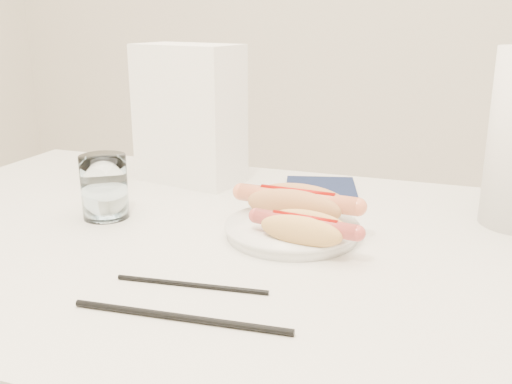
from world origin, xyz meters
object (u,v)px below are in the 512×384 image
(table, at_px, (216,271))
(hotdog_right, at_px, (305,228))
(napkin_box, at_px, (189,114))
(plate, at_px, (292,231))
(hotdog_left, at_px, (297,204))
(water_glass, at_px, (104,187))

(table, relative_size, hotdog_right, 7.86)
(hotdog_right, distance_m, napkin_box, 0.43)
(table, bearing_deg, plate, 16.97)
(plate, height_order, hotdog_right, hotdog_right)
(plate, relative_size, hotdog_left, 1.02)
(plate, height_order, hotdog_left, hotdog_left)
(hotdog_right, bearing_deg, plate, 130.05)
(hotdog_right, relative_size, water_glass, 1.48)
(plate, xyz_separation_m, water_glass, (-0.31, -0.02, 0.04))
(table, relative_size, water_glass, 11.61)
(hotdog_left, xyz_separation_m, napkin_box, (-0.27, 0.19, 0.09))
(hotdog_right, bearing_deg, water_glass, -177.56)
(table, bearing_deg, hotdog_right, -7.49)
(table, xyz_separation_m, hotdog_right, (0.14, -0.02, 0.10))
(napkin_box, bearing_deg, hotdog_left, -23.90)
(plate, distance_m, hotdog_left, 0.05)
(napkin_box, bearing_deg, table, -46.33)
(table, distance_m, water_glass, 0.23)
(table, height_order, napkin_box, napkin_box)
(hotdog_left, distance_m, water_glass, 0.31)
(table, xyz_separation_m, water_glass, (-0.20, 0.02, 0.11))
(hotdog_left, bearing_deg, plate, -81.76)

